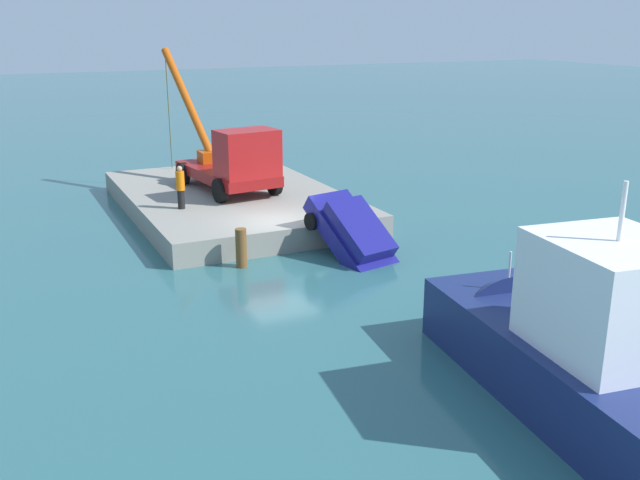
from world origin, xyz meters
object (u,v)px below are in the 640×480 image
at_px(dock_worker, 180,187).
at_px(salvaged_car, 358,240).
at_px(crane_truck, 233,161).
at_px(moored_yacht, 553,355).

height_order(dock_worker, salvaged_car, dock_worker).
bearing_deg(dock_worker, crane_truck, 121.84).
xyz_separation_m(dock_worker, salvaged_car, (6.08, 4.65, -1.11)).
height_order(dock_worker, moored_yacht, moored_yacht).
bearing_deg(crane_truck, dock_worker, -58.16).
distance_m(dock_worker, salvaged_car, 7.73).
bearing_deg(moored_yacht, crane_truck, -174.61).
height_order(crane_truck, moored_yacht, crane_truck).
distance_m(crane_truck, salvaged_car, 8.19).
relative_size(crane_truck, moored_yacht, 0.79).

